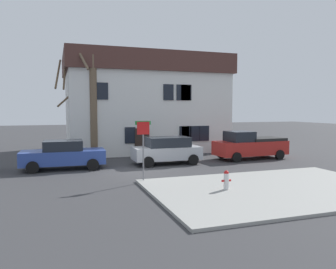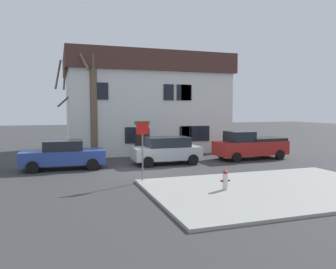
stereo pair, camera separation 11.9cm
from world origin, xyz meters
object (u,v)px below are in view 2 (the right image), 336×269
at_px(tree_bare_near, 72,112).
at_px(car_blue_sedan, 63,155).
at_px(fire_hydrant, 225,180).
at_px(street_sign_pole, 142,140).
at_px(tree_bare_mid, 93,104).
at_px(building_main, 144,103).
at_px(car_silver_wagon, 167,150).
at_px(pickup_truck_red, 250,146).

bearing_deg(tree_bare_near, car_blue_sedan, -99.34).
relative_size(fire_hydrant, street_sign_pole, 0.28).
height_order(tree_bare_mid, street_sign_pole, tree_bare_mid).
bearing_deg(building_main, car_silver_wagon, -94.11).
bearing_deg(fire_hydrant, tree_bare_mid, 109.91).
bearing_deg(street_sign_pole, car_blue_sedan, 125.46).
xyz_separation_m(tree_bare_mid, car_blue_sedan, (-2.16, -3.79, -3.05)).
bearing_deg(building_main, pickup_truck_red, -54.85).
height_order(car_silver_wagon, street_sign_pole, street_sign_pole).
height_order(tree_bare_near, car_blue_sedan, tree_bare_near).
height_order(building_main, tree_bare_mid, tree_bare_mid).
height_order(building_main, fire_hydrant, building_main).
height_order(tree_bare_near, tree_bare_mid, tree_bare_mid).
bearing_deg(car_silver_wagon, street_sign_pole, -120.25).
bearing_deg(car_silver_wagon, car_blue_sedan, 178.20).
relative_size(tree_bare_mid, street_sign_pole, 2.73).
relative_size(building_main, fire_hydrant, 16.23).
bearing_deg(building_main, car_blue_sedan, -130.99).
relative_size(tree_bare_mid, fire_hydrant, 9.88).
xyz_separation_m(tree_bare_mid, street_sign_pole, (1.39, -8.77, -1.84)).
bearing_deg(tree_bare_near, pickup_truck_red, -21.55).
bearing_deg(tree_bare_near, car_silver_wagon, -40.77).
bearing_deg(street_sign_pole, building_main, 75.39).
height_order(tree_bare_near, fire_hydrant, tree_bare_near).
distance_m(car_blue_sedan, fire_hydrant, 10.19).
distance_m(building_main, car_silver_wagon, 8.77).
height_order(tree_bare_near, street_sign_pole, tree_bare_near).
distance_m(tree_bare_near, fire_hydrant, 14.01).
bearing_deg(car_blue_sedan, fire_hydrant, -51.04).
bearing_deg(tree_bare_near, tree_bare_mid, -30.30).
distance_m(pickup_truck_red, street_sign_pole, 10.34).
height_order(car_silver_wagon, pickup_truck_red, pickup_truck_red).
distance_m(building_main, street_sign_pole, 13.53).
relative_size(tree_bare_mid, car_silver_wagon, 1.87).
distance_m(building_main, pickup_truck_red, 10.28).
height_order(fire_hydrant, street_sign_pole, street_sign_pole).
height_order(tree_bare_near, pickup_truck_red, tree_bare_near).
xyz_separation_m(car_silver_wagon, fire_hydrant, (0.07, -7.72, -0.36)).
relative_size(car_blue_sedan, car_silver_wagon, 1.11).
height_order(tree_bare_mid, pickup_truck_red, tree_bare_mid).
distance_m(fire_hydrant, street_sign_pole, 4.37).
xyz_separation_m(car_silver_wagon, pickup_truck_red, (6.23, 0.14, 0.05)).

